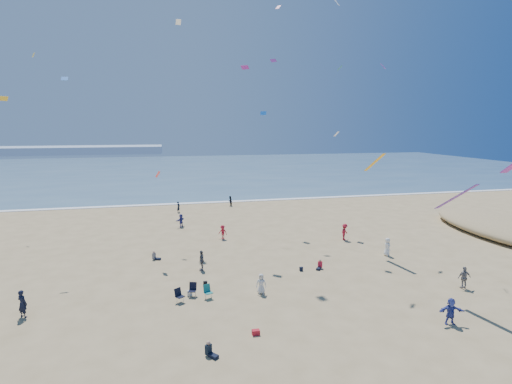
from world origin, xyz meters
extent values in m
plane|color=tan|center=(0.00, 0.00, 0.00)|extent=(220.00, 220.00, 0.00)
cube|color=#476B84|center=(0.00, 95.00, 0.03)|extent=(220.00, 100.00, 0.06)
cube|color=white|center=(0.00, 45.00, 0.04)|extent=(220.00, 1.20, 0.08)
cube|color=#7A8EA8|center=(-60.00, 170.00, 1.60)|extent=(110.00, 20.00, 3.20)
imported|color=black|center=(-13.13, 9.01, 0.92)|extent=(0.80, 0.73, 1.83)
imported|color=black|center=(5.64, 41.67, 0.77)|extent=(0.91, 0.95, 1.54)
imported|color=silver|center=(2.65, 9.15, 0.76)|extent=(0.82, 0.63, 1.52)
imported|color=gray|center=(17.82, 6.62, 0.86)|extent=(1.04, 0.53, 1.71)
imported|color=#B21929|center=(1.95, 23.98, 0.77)|extent=(1.14, 1.03, 1.53)
imported|color=black|center=(-2.24, 38.72, 0.78)|extent=(0.63, 0.68, 1.56)
imported|color=#39459E|center=(13.02, 2.10, 0.84)|extent=(1.63, 0.82, 1.68)
imported|color=white|center=(16.32, 14.90, 0.86)|extent=(0.62, 0.88, 1.72)
imported|color=slate|center=(-1.16, 14.91, 0.88)|extent=(0.59, 1.09, 1.76)
imported|color=#A61728|center=(14.68, 20.64, 0.89)|extent=(1.29, 1.28, 1.79)
imported|color=#32388B|center=(-2.25, 30.28, 0.80)|extent=(1.31, 1.45, 1.60)
cube|color=silver|center=(-2.49, 9.92, 0.20)|extent=(0.35, 0.20, 0.40)
cube|color=black|center=(-1.21, 11.44, 0.19)|extent=(0.30, 0.22, 0.38)
cube|color=red|center=(0.96, 3.53, 0.15)|extent=(0.45, 0.30, 0.30)
cube|color=black|center=(7.05, 12.88, 0.17)|extent=(0.28, 0.18, 0.34)
cube|color=purple|center=(17.60, 19.46, 17.98)|extent=(0.74, 0.75, 0.52)
cube|color=blue|center=(-12.18, 21.11, 16.24)|extent=(0.56, 0.36, 0.33)
cube|color=blue|center=(7.02, 26.22, 13.55)|extent=(0.67, 0.49, 0.41)
cube|color=#7B1D8A|center=(4.01, 21.58, 17.75)|extent=(0.84, 0.79, 0.35)
cube|color=white|center=(-1.89, 29.10, 23.37)|extent=(0.59, 0.64, 0.46)
cube|color=yellow|center=(-18.70, 36.48, 20.48)|extent=(0.48, 0.57, 0.53)
cube|color=silver|center=(15.43, 25.25, 11.23)|extent=(0.77, 0.77, 0.56)
cube|color=gold|center=(-18.20, 24.27, 14.65)|extent=(0.64, 0.84, 0.42)
cube|color=white|center=(11.30, 16.94, 22.86)|extent=(0.79, 0.82, 0.55)
cube|color=#31971A|center=(13.39, 20.42, 17.83)|extent=(0.57, 0.60, 0.47)
cube|color=#571D8D|center=(9.48, 31.10, 20.02)|extent=(0.83, 0.92, 0.31)
cube|color=#FD628E|center=(9.64, 29.72, 25.79)|extent=(0.72, 0.72, 0.50)
cube|color=red|center=(-4.55, 18.82, 7.87)|extent=(0.47, 0.80, 0.53)
cube|color=#61269A|center=(15.40, 5.33, 7.36)|extent=(0.35, 3.14, 2.21)
cube|color=#F5A819|center=(15.45, 16.43, 8.75)|extent=(0.35, 2.64, 1.87)
camera|label=1|loc=(-3.90, -17.73, 12.18)|focal=28.00mm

